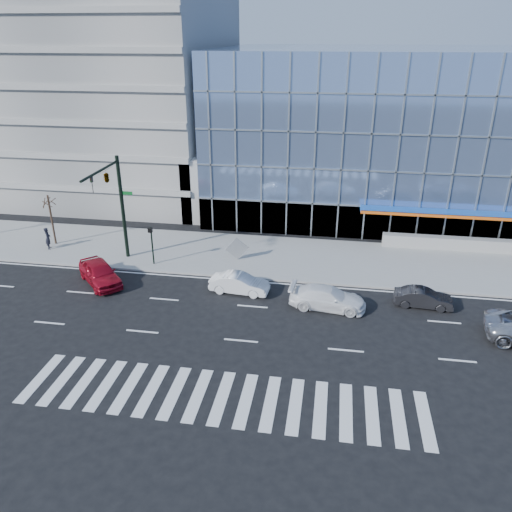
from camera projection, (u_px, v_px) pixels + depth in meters
The scene contains 14 objects.
ground at pixel (252, 306), 32.47m from camera, with size 160.00×160.00×0.00m, color black.
sidewalk at pixel (269, 256), 39.65m from camera, with size 120.00×8.00×0.15m, color gray.
theatre_building at pixel (430, 127), 50.77m from camera, with size 42.00×26.00×15.00m, color #6D89B7.
parking_garage at pixel (112, 95), 54.72m from camera, with size 24.00×24.00×20.00m, color gray.
ramp_block at pixel (222, 183), 48.33m from camera, with size 6.00×8.00×6.00m, color gray.
traffic_signal at pixel (112, 188), 35.67m from camera, with size 1.14×5.74×8.00m.
ped_signal_post at pixel (152, 240), 37.29m from camera, with size 0.30×0.33×3.00m.
street_tree_near at pixel (49, 202), 40.31m from camera, with size 1.10×1.10×4.23m.
white_suv at pixel (327, 298), 32.06m from camera, with size 2.00×4.92×1.43m, color white.
white_sedan at pixel (239, 283), 34.00m from camera, with size 1.41×4.06×1.34m, color white.
dark_sedan at pixel (423, 298), 32.24m from camera, with size 1.29×3.71×1.22m, color black.
red_sedan at pixel (100, 273), 35.20m from camera, with size 1.92×4.77×1.62m, color maroon.
pedestrian at pixel (48, 238), 40.47m from camera, with size 0.66×0.43×1.80m, color black.
tilted_panel at pixel (237, 249), 38.48m from camera, with size 1.30×0.06×1.30m, color #999999.
Camera 1 is at (4.77, -27.88, 16.30)m, focal length 35.00 mm.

